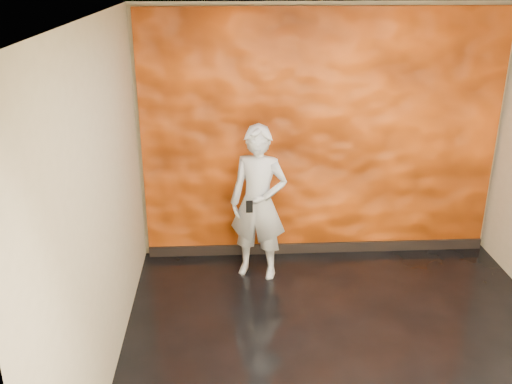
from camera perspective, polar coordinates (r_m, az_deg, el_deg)
name	(u,v)px	position (r m, az deg, el deg)	size (l,w,h in m)	color
room	(363,207)	(4.47, 10.61, -1.49)	(4.02, 4.02, 2.81)	black
feature_wall	(321,138)	(6.28, 6.55, 5.39)	(3.90, 0.06, 2.75)	#FF6010
baseboard	(317,247)	(6.74, 6.13, -5.54)	(3.90, 0.04, 0.12)	black
man	(258,203)	(5.93, 0.25, -1.13)	(0.60, 0.40, 1.66)	#999FA9
phone	(249,207)	(5.68, -0.67, -1.48)	(0.07, 0.01, 0.13)	black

